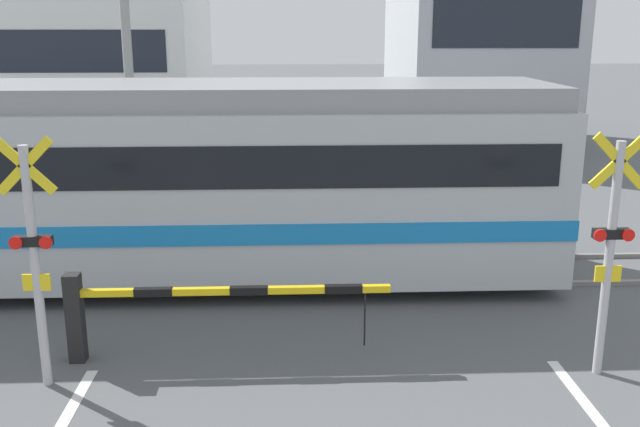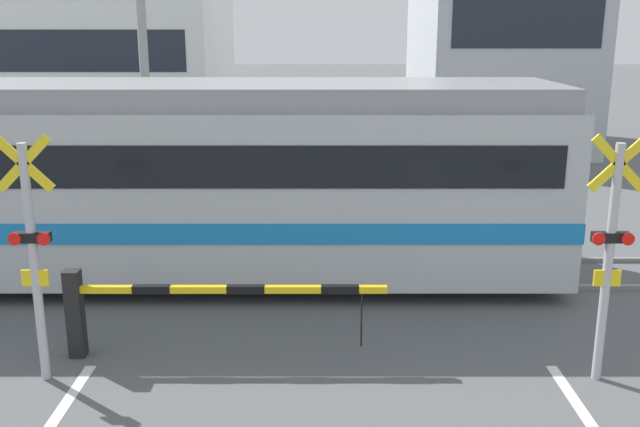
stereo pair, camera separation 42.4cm
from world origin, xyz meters
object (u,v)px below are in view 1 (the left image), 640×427
at_px(commuter_train, 11,178).
at_px(crossing_signal_right, 610,245).
at_px(crossing_barrier_near, 158,304).
at_px(crossing_barrier_far, 411,195).
at_px(crossing_signal_left, 34,253).
at_px(pedestrian, 285,162).

distance_m(commuter_train, crossing_signal_right, 9.24).
xyz_separation_m(crossing_barrier_near, crossing_barrier_far, (4.26, 5.95, 0.00)).
height_order(commuter_train, crossing_barrier_far, commuter_train).
distance_m(crossing_barrier_near, crossing_signal_left, 1.68).
distance_m(crossing_barrier_near, pedestrian, 9.40).
xyz_separation_m(commuter_train, crossing_signal_right, (8.43, -3.77, -0.10)).
xyz_separation_m(crossing_signal_right, pedestrian, (-3.93, 9.88, -0.80)).
xyz_separation_m(crossing_signal_left, pedestrian, (2.87, 9.88, -0.80)).
bearing_deg(crossing_barrier_near, crossing_signal_right, -6.39).
relative_size(commuter_train, pedestrian, 11.68).
relative_size(crossing_barrier_near, pedestrian, 2.69).
xyz_separation_m(crossing_barrier_near, pedestrian, (1.60, 9.26, 0.11)).
distance_m(crossing_barrier_far, crossing_signal_right, 6.75).
xyz_separation_m(commuter_train, crossing_barrier_far, (7.17, 2.80, -1.01)).
relative_size(commuter_train, crossing_barrier_near, 4.34).
bearing_deg(crossing_barrier_near, pedestrian, 80.18).
distance_m(crossing_signal_right, pedestrian, 10.66).
bearing_deg(crossing_signal_right, crossing_barrier_far, 100.91).
distance_m(crossing_barrier_far, crossing_signal_left, 8.63).
relative_size(crossing_barrier_near, crossing_signal_right, 1.37).
relative_size(commuter_train, crossing_barrier_far, 4.34).
bearing_deg(crossing_barrier_near, crossing_barrier_far, 54.37).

